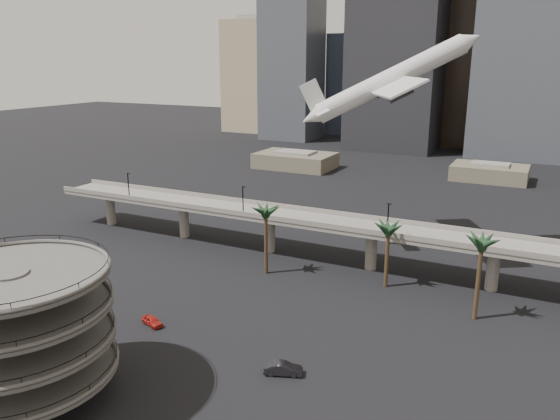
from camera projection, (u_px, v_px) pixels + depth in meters
The scene contains 9 objects.
ground at pixel (133, 411), 63.05m from camera, with size 700.00×700.00×0.00m, color black.
parking_ramp at pixel (15, 324), 62.59m from camera, with size 22.20×22.20×17.35m.
overpass at pixel (319, 225), 108.42m from camera, with size 130.00×9.30×14.70m.
palm_trees at pixel (372, 229), 92.34m from camera, with size 42.40×10.40×14.00m.
low_buildings at pixel (439, 172), 181.78m from camera, with size 135.00×27.50×6.80m.
skyline at pixel (502, 37), 230.46m from camera, with size 269.00×86.00×131.36m.
airborne_jet at pixel (389, 80), 107.36m from camera, with size 33.30×32.26×20.04m.
car_a at pixel (152, 321), 83.09m from camera, with size 1.64×4.09×1.39m, color red.
car_b at pixel (283, 369), 70.08m from camera, with size 1.74×4.99×1.64m, color black.
Camera 1 is at (39.68, -41.06, 39.29)m, focal length 35.00 mm.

